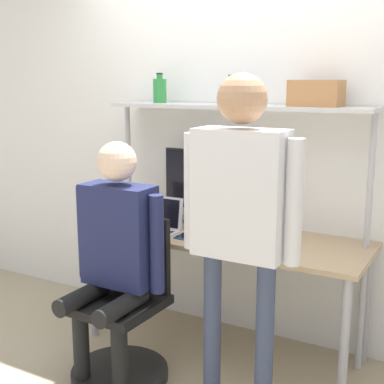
{
  "coord_description": "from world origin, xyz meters",
  "views": [
    {
      "loc": [
        1.39,
        -2.53,
        1.7
      ],
      "look_at": [
        0.02,
        -0.08,
        1.11
      ],
      "focal_mm": 50.0,
      "sensor_mm": 36.0,
      "label": 1
    }
  ],
  "objects_px": {
    "cell_phone": "(185,236)",
    "person_seated": "(115,244)",
    "monitor": "(197,184)",
    "bottle_blue": "(231,92)",
    "bottle_green": "(160,90)",
    "laptop": "(155,221)",
    "person_standing": "(240,205)",
    "storage_box": "(316,93)",
    "office_chair": "(123,329)"
  },
  "relations": [
    {
      "from": "cell_phone",
      "to": "person_seated",
      "type": "height_order",
      "value": "person_seated"
    },
    {
      "from": "monitor",
      "to": "person_seated",
      "type": "height_order",
      "value": "person_seated"
    },
    {
      "from": "monitor",
      "to": "bottle_blue",
      "type": "bearing_deg",
      "value": -5.26
    },
    {
      "from": "cell_phone",
      "to": "bottle_green",
      "type": "height_order",
      "value": "bottle_green"
    },
    {
      "from": "laptop",
      "to": "cell_phone",
      "type": "bearing_deg",
      "value": -9.14
    },
    {
      "from": "person_seated",
      "to": "bottle_green",
      "type": "distance_m",
      "value": 1.16
    },
    {
      "from": "laptop",
      "to": "person_seated",
      "type": "xyz_separation_m",
      "value": [
        0.08,
        -0.52,
        -0.0
      ]
    },
    {
      "from": "person_standing",
      "to": "storage_box",
      "type": "height_order",
      "value": "person_standing"
    },
    {
      "from": "cell_phone",
      "to": "office_chair",
      "type": "height_order",
      "value": "office_chair"
    },
    {
      "from": "cell_phone",
      "to": "laptop",
      "type": "bearing_deg",
      "value": 170.86
    },
    {
      "from": "person_seated",
      "to": "laptop",
      "type": "bearing_deg",
      "value": 98.54
    },
    {
      "from": "monitor",
      "to": "storage_box",
      "type": "xyz_separation_m",
      "value": [
        0.79,
        -0.02,
        0.6
      ]
    },
    {
      "from": "bottle_green",
      "to": "person_seated",
      "type": "bearing_deg",
      "value": -75.45
    },
    {
      "from": "cell_phone",
      "to": "bottle_blue",
      "type": "height_order",
      "value": "bottle_blue"
    },
    {
      "from": "cell_phone",
      "to": "bottle_blue",
      "type": "distance_m",
      "value": 0.93
    },
    {
      "from": "office_chair",
      "to": "person_standing",
      "type": "xyz_separation_m",
      "value": [
        0.74,
        -0.03,
        0.83
      ]
    },
    {
      "from": "person_standing",
      "to": "bottle_green",
      "type": "height_order",
      "value": "bottle_green"
    },
    {
      "from": "office_chair",
      "to": "bottle_blue",
      "type": "bearing_deg",
      "value": 67.12
    },
    {
      "from": "monitor",
      "to": "cell_phone",
      "type": "distance_m",
      "value": 0.44
    },
    {
      "from": "person_standing",
      "to": "bottle_green",
      "type": "xyz_separation_m",
      "value": [
        -0.94,
        0.77,
        0.52
      ]
    },
    {
      "from": "laptop",
      "to": "storage_box",
      "type": "xyz_separation_m",
      "value": [
        0.93,
        0.27,
        0.81
      ]
    },
    {
      "from": "person_seated",
      "to": "person_standing",
      "type": "relative_size",
      "value": 0.8
    },
    {
      "from": "monitor",
      "to": "person_seated",
      "type": "xyz_separation_m",
      "value": [
        -0.07,
        -0.81,
        -0.21
      ]
    },
    {
      "from": "bottle_green",
      "to": "bottle_blue",
      "type": "distance_m",
      "value": 0.52
    },
    {
      "from": "office_chair",
      "to": "storage_box",
      "type": "height_order",
      "value": "storage_box"
    },
    {
      "from": "person_standing",
      "to": "storage_box",
      "type": "xyz_separation_m",
      "value": [
        0.11,
        0.77,
        0.51
      ]
    },
    {
      "from": "storage_box",
      "to": "laptop",
      "type": "bearing_deg",
      "value": -163.54
    },
    {
      "from": "office_chair",
      "to": "storage_box",
      "type": "xyz_separation_m",
      "value": [
        0.85,
        0.74,
        1.34
      ]
    },
    {
      "from": "laptop",
      "to": "person_seated",
      "type": "height_order",
      "value": "person_seated"
    },
    {
      "from": "monitor",
      "to": "person_seated",
      "type": "distance_m",
      "value": 0.84
    },
    {
      "from": "bottle_blue",
      "to": "person_seated",
      "type": "bearing_deg",
      "value": -111.73
    },
    {
      "from": "monitor",
      "to": "bottle_green",
      "type": "height_order",
      "value": "bottle_green"
    },
    {
      "from": "person_seated",
      "to": "cell_phone",
      "type": "bearing_deg",
      "value": 71.17
    },
    {
      "from": "bottle_green",
      "to": "storage_box",
      "type": "distance_m",
      "value": 1.06
    },
    {
      "from": "laptop",
      "to": "person_standing",
      "type": "relative_size",
      "value": 0.2
    },
    {
      "from": "monitor",
      "to": "cell_phone",
      "type": "relative_size",
      "value": 3.29
    },
    {
      "from": "office_chair",
      "to": "person_seated",
      "type": "xyz_separation_m",
      "value": [
        -0.0,
        -0.05,
        0.53
      ]
    },
    {
      "from": "person_seated",
      "to": "bottle_blue",
      "type": "distance_m",
      "value": 1.18
    },
    {
      "from": "person_standing",
      "to": "bottle_blue",
      "type": "height_order",
      "value": "person_standing"
    },
    {
      "from": "cell_phone",
      "to": "bottle_green",
      "type": "relative_size",
      "value": 0.77
    },
    {
      "from": "cell_phone",
      "to": "person_standing",
      "type": "distance_m",
      "value": 0.82
    },
    {
      "from": "cell_phone",
      "to": "bottle_green",
      "type": "xyz_separation_m",
      "value": [
        -0.37,
        0.31,
        0.87
      ]
    },
    {
      "from": "bottle_blue",
      "to": "storage_box",
      "type": "height_order",
      "value": "bottle_blue"
    },
    {
      "from": "person_standing",
      "to": "monitor",
      "type": "bearing_deg",
      "value": 130.06
    },
    {
      "from": "monitor",
      "to": "laptop",
      "type": "bearing_deg",
      "value": -115.97
    },
    {
      "from": "monitor",
      "to": "laptop",
      "type": "distance_m",
      "value": 0.39
    },
    {
      "from": "person_seated",
      "to": "person_standing",
      "type": "height_order",
      "value": "person_standing"
    },
    {
      "from": "office_chair",
      "to": "bottle_green",
      "type": "bearing_deg",
      "value": 105.53
    },
    {
      "from": "office_chair",
      "to": "person_seated",
      "type": "bearing_deg",
      "value": -91.6
    },
    {
      "from": "laptop",
      "to": "office_chair",
      "type": "distance_m",
      "value": 0.71
    }
  ]
}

